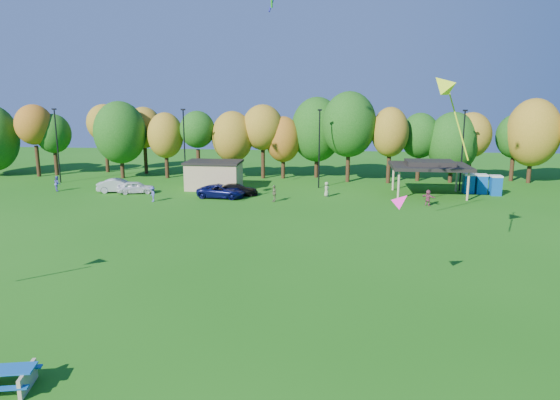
# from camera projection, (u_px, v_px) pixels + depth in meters

# --- Properties ---
(ground) EXTENTS (160.00, 160.00, 0.00)m
(ground) POSITION_uv_depth(u_px,v_px,m) (233.00, 369.00, 19.81)
(ground) COLOR #19600F
(ground) RESTS_ON ground
(tree_line) EXTENTS (93.57, 10.55, 11.15)m
(tree_line) POSITION_uv_depth(u_px,v_px,m) (297.00, 133.00, 62.95)
(tree_line) COLOR black
(tree_line) RESTS_ON ground
(lamp_posts) EXTENTS (64.50, 0.25, 9.09)m
(lamp_posts) POSITION_uv_depth(u_px,v_px,m) (319.00, 146.00, 57.47)
(lamp_posts) COLOR black
(lamp_posts) RESTS_ON ground
(utility_building) EXTENTS (6.30, 4.30, 3.25)m
(utility_building) POSITION_uv_depth(u_px,v_px,m) (214.00, 175.00, 57.50)
(utility_building) COLOR tan
(utility_building) RESTS_ON ground
(pavilion) EXTENTS (8.20, 6.20, 3.77)m
(pavilion) POSITION_uv_depth(u_px,v_px,m) (430.00, 166.00, 53.60)
(pavilion) COLOR tan
(pavilion) RESTS_ON ground
(porta_potties) EXTENTS (3.75, 2.08, 2.18)m
(porta_potties) POSITION_uv_depth(u_px,v_px,m) (482.00, 184.00, 54.62)
(porta_potties) COLOR #0C499D
(porta_potties) RESTS_ON ground
(picnic_table) EXTENTS (2.34, 2.08, 0.87)m
(picnic_table) POSITION_uv_depth(u_px,v_px,m) (7.00, 378.00, 18.31)
(picnic_table) COLOR tan
(picnic_table) RESTS_ON ground
(car_a) EXTENTS (4.27, 2.61, 1.36)m
(car_a) POSITION_uv_depth(u_px,v_px,m) (136.00, 187.00, 55.08)
(car_a) COLOR white
(car_a) RESTS_ON ground
(car_b) EXTENTS (4.78, 2.46, 1.50)m
(car_b) POSITION_uv_depth(u_px,v_px,m) (119.00, 186.00, 55.69)
(car_b) COLOR #AFB0B5
(car_b) RESTS_ON ground
(car_c) EXTENTS (5.23, 2.76, 1.40)m
(car_c) POSITION_uv_depth(u_px,v_px,m) (221.00, 191.00, 52.67)
(car_c) COLOR #0C104A
(car_c) RESTS_ON ground
(car_d) EXTENTS (4.64, 2.57, 1.27)m
(car_d) POSITION_uv_depth(u_px,v_px,m) (238.00, 190.00, 53.89)
(car_d) COLOR black
(car_d) RESTS_ON ground
(far_person_0) EXTENTS (1.06, 1.15, 1.55)m
(far_person_0) POSITION_uv_depth(u_px,v_px,m) (152.00, 194.00, 50.78)
(far_person_0) COLOR #494FA2
(far_person_0) RESTS_ON ground
(far_person_1) EXTENTS (0.80, 1.08, 1.70)m
(far_person_1) POSITION_uv_depth(u_px,v_px,m) (274.00, 193.00, 50.77)
(far_person_1) COLOR olive
(far_person_1) RESTS_ON ground
(far_person_2) EXTENTS (1.44, 1.30, 1.59)m
(far_person_2) POSITION_uv_depth(u_px,v_px,m) (428.00, 198.00, 48.94)
(far_person_2) COLOR #983F5B
(far_person_2) RESTS_ON ground
(far_person_3) EXTENTS (1.02, 1.05, 1.71)m
(far_person_3) POSITION_uv_depth(u_px,v_px,m) (57.00, 184.00, 56.35)
(far_person_3) COLOR #5658BE
(far_person_3) RESTS_ON ground
(far_person_4) EXTENTS (0.62, 0.86, 1.62)m
(far_person_4) POSITION_uv_depth(u_px,v_px,m) (327.00, 189.00, 53.18)
(far_person_4) COLOR #8B9D6B
(far_person_4) RESTS_ON ground
(kite_9) EXTENTS (3.09, 2.42, 5.49)m
(kite_9) POSITION_uv_depth(u_px,v_px,m) (442.00, 85.00, 29.71)
(kite_9) COLOR #B9DE17
(kite_15) EXTENTS (1.23, 1.00, 1.09)m
(kite_15) POSITION_uv_depth(u_px,v_px,m) (402.00, 200.00, 25.17)
(kite_15) COLOR #FC0EA2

